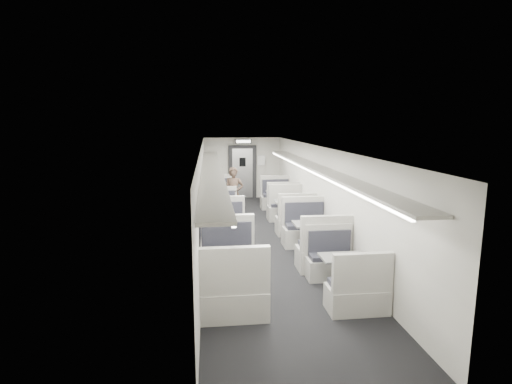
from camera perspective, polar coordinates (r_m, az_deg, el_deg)
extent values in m
cube|color=black|center=(10.27, 0.93, -7.41)|extent=(3.00, 12.00, 0.12)
cube|color=silver|center=(9.82, 0.98, 6.76)|extent=(3.00, 12.00, 0.12)
cube|color=beige|center=(15.93, -1.99, 3.47)|extent=(3.00, 0.12, 2.40)
cube|color=beige|center=(4.29, 12.35, -15.33)|extent=(3.00, 0.12, 2.40)
cube|color=beige|center=(9.88, -8.04, -0.68)|extent=(0.12, 12.00, 2.40)
cube|color=beige|center=(10.29, 9.59, -0.29)|extent=(0.12, 12.00, 2.40)
cube|color=#A9A89F|center=(12.83, -5.19, -2.60)|extent=(1.05, 0.58, 0.45)
cube|color=black|center=(12.80, -5.21, -1.38)|extent=(0.93, 0.47, 0.10)
cube|color=#A9A89F|center=(12.51, -5.20, -0.26)|extent=(1.05, 0.12, 0.69)
cube|color=#A9A89F|center=(14.34, -5.37, -1.25)|extent=(1.05, 0.58, 0.45)
cube|color=black|center=(14.26, -5.39, -0.20)|extent=(0.93, 0.47, 0.10)
cube|color=#A9A89F|center=(14.45, -5.43, 1.12)|extent=(1.05, 0.12, 0.69)
cylinder|color=#B7B7B9|center=(13.56, -5.30, -1.40)|extent=(0.10, 0.10, 0.68)
cylinder|color=#B7B7B9|center=(13.63, -5.27, -2.74)|extent=(0.36, 0.36, 0.03)
cube|color=slate|center=(13.49, -5.32, 0.19)|extent=(0.87, 0.59, 0.04)
cube|color=#A9A89F|center=(10.60, -4.82, -5.35)|extent=(1.01, 0.56, 0.43)
cube|color=black|center=(10.56, -4.85, -3.95)|extent=(0.89, 0.45, 0.09)
cube|color=#A9A89F|center=(10.27, -4.82, -2.72)|extent=(1.01, 0.11, 0.66)
cube|color=#A9A89F|center=(12.04, -5.07, -3.49)|extent=(1.01, 0.56, 0.43)
cube|color=black|center=(11.95, -5.09, -2.30)|extent=(0.89, 0.45, 0.09)
cube|color=#A9A89F|center=(12.12, -5.14, -0.75)|extent=(1.01, 0.11, 0.66)
cylinder|color=#B7B7B9|center=(11.29, -4.96, -3.80)|extent=(0.09, 0.09, 0.66)
cylinder|color=#B7B7B9|center=(11.37, -4.94, -5.34)|extent=(0.34, 0.34, 0.03)
cube|color=slate|center=(11.21, -4.99, -1.99)|extent=(0.84, 0.57, 0.04)
cube|color=#A9A89F|center=(8.41, -4.25, -9.36)|extent=(1.10, 0.61, 0.47)
cube|color=black|center=(8.35, -4.29, -7.44)|extent=(0.97, 0.49, 0.10)
cube|color=#A9A89F|center=(8.01, -4.23, -5.87)|extent=(1.10, 0.12, 0.73)
cube|color=#A9A89F|center=(9.94, -4.68, -6.28)|extent=(1.10, 0.61, 0.47)
cube|color=black|center=(9.84, -4.70, -4.73)|extent=(0.97, 0.49, 0.10)
cube|color=#A9A89F|center=(10.01, -4.78, -2.64)|extent=(1.10, 0.12, 0.73)
cylinder|color=#B7B7B9|center=(9.13, -4.49, -6.95)|extent=(0.10, 0.10, 0.72)
cylinder|color=#B7B7B9|center=(9.24, -4.46, -8.98)|extent=(0.37, 0.37, 0.03)
cube|color=slate|center=(9.03, -4.53, -4.52)|extent=(0.91, 0.62, 0.04)
cube|color=#A9A89F|center=(6.49, -3.38, -15.41)|extent=(1.11, 0.62, 0.47)
cube|color=black|center=(6.40, -3.42, -12.96)|extent=(0.98, 0.49, 0.10)
cube|color=#A9A89F|center=(6.05, -3.31, -11.17)|extent=(1.11, 0.13, 0.73)
cube|color=#A9A89F|center=(7.99, -4.10, -10.39)|extent=(1.11, 0.62, 0.47)
cube|color=black|center=(7.87, -4.12, -8.51)|extent=(0.98, 0.49, 0.10)
cube|color=#A9A89F|center=(8.02, -4.23, -5.80)|extent=(1.11, 0.13, 0.73)
cylinder|color=#B7B7B9|center=(7.19, -3.79, -11.72)|extent=(0.10, 0.10, 0.72)
cylinder|color=#B7B7B9|center=(7.32, -3.76, -14.22)|extent=(0.38, 0.38, 0.03)
cube|color=slate|center=(7.05, -3.83, -8.67)|extent=(0.92, 0.63, 0.04)
cube|color=#A9A89F|center=(12.56, 4.05, -2.86)|extent=(1.05, 0.59, 0.45)
cube|color=black|center=(12.53, 4.04, -1.61)|extent=(0.93, 0.47, 0.10)
cube|color=#A9A89F|center=(12.24, 4.27, -0.48)|extent=(1.05, 0.12, 0.69)
cube|color=#A9A89F|center=(14.05, 2.86, -1.46)|extent=(1.05, 0.59, 0.45)
cube|color=black|center=(13.97, 2.89, -0.39)|extent=(0.93, 0.47, 0.10)
cube|color=#A9A89F|center=(14.15, 2.74, 0.97)|extent=(1.05, 0.12, 0.69)
cylinder|color=#B7B7B9|center=(13.28, 3.43, -1.62)|extent=(0.10, 0.10, 0.68)
cylinder|color=#B7B7B9|center=(13.35, 3.41, -3.00)|extent=(0.36, 0.36, 0.03)
cube|color=slate|center=(13.20, 3.45, 0.00)|extent=(0.87, 0.60, 0.04)
cube|color=#A9A89F|center=(10.95, 5.71, -4.80)|extent=(1.07, 0.59, 0.45)
cube|color=black|center=(10.91, 5.70, -3.35)|extent=(0.95, 0.47, 0.10)
cube|color=#A9A89F|center=(10.61, 6.01, -2.07)|extent=(1.07, 0.12, 0.70)
cube|color=#A9A89F|center=(12.44, 4.15, -2.97)|extent=(1.07, 0.59, 0.45)
cube|color=black|center=(12.35, 4.19, -1.75)|extent=(0.95, 0.47, 0.10)
cube|color=#A9A89F|center=(12.53, 4.00, -0.17)|extent=(1.07, 0.12, 0.70)
cylinder|color=#B7B7B9|center=(11.67, 4.89, -3.25)|extent=(0.10, 0.10, 0.69)
cylinder|color=#B7B7B9|center=(11.75, 4.86, -4.82)|extent=(0.36, 0.36, 0.03)
cube|color=slate|center=(11.58, 4.92, -1.39)|extent=(0.88, 0.60, 0.04)
cube|color=#A9A89F|center=(8.49, 9.63, -9.29)|extent=(1.10, 0.61, 0.47)
cube|color=black|center=(8.42, 9.63, -7.40)|extent=(0.97, 0.49, 0.10)
cube|color=#A9A89F|center=(8.10, 10.20, -5.83)|extent=(1.10, 0.12, 0.72)
cube|color=#A9A89F|center=(9.97, 7.01, -6.28)|extent=(1.10, 0.61, 0.47)
cube|color=black|center=(9.86, 7.09, -4.75)|extent=(0.97, 0.49, 0.10)
cube|color=#A9A89F|center=(10.03, 6.78, -2.67)|extent=(1.10, 0.12, 0.72)
cylinder|color=#B7B7B9|center=(9.18, 8.23, -6.93)|extent=(0.10, 0.10, 0.71)
cylinder|color=#B7B7B9|center=(9.29, 8.18, -8.95)|extent=(0.37, 0.37, 0.03)
cube|color=slate|center=(9.08, 8.30, -4.52)|extent=(0.91, 0.62, 0.04)
cube|color=#A9A89F|center=(6.85, 14.18, -14.58)|extent=(0.96, 0.53, 0.41)
cube|color=black|center=(6.78, 14.18, -12.58)|extent=(0.85, 0.42, 0.09)
cube|color=#A9A89F|center=(6.49, 14.99, -11.09)|extent=(0.96, 0.11, 0.63)
cube|color=#A9A89F|center=(8.08, 10.58, -10.57)|extent=(0.96, 0.53, 0.41)
cube|color=black|center=(7.97, 10.69, -8.96)|extent=(0.85, 0.42, 0.09)
cube|color=#A9A89F|center=(8.09, 10.29, -6.66)|extent=(0.96, 0.11, 0.63)
cylinder|color=#B7B7B9|center=(7.42, 12.25, -11.64)|extent=(0.09, 0.09, 0.62)
cylinder|color=#B7B7B9|center=(7.53, 12.16, -13.75)|extent=(0.32, 0.32, 0.03)
cube|color=slate|center=(7.30, 12.35, -9.11)|extent=(0.79, 0.54, 0.04)
imported|color=black|center=(12.24, -3.20, -0.30)|extent=(0.68, 0.52, 1.66)
cube|color=black|center=(13.22, -7.46, 2.69)|extent=(0.02, 1.18, 0.84)
cube|color=black|center=(11.04, -7.57, 1.24)|extent=(0.02, 1.18, 0.84)
cube|color=black|center=(8.87, -7.73, -0.91)|extent=(0.02, 1.18, 0.84)
cube|color=black|center=(6.72, -7.99, -4.45)|extent=(0.02, 1.18, 0.84)
cube|color=#A9A89F|center=(9.48, -6.37, 3.30)|extent=(0.46, 10.40, 0.05)
cube|color=white|center=(9.49, -5.15, 3.03)|extent=(0.05, 10.20, 0.04)
cube|color=#A9A89F|center=(9.82, 8.52, 3.49)|extent=(0.46, 10.40, 0.05)
cube|color=white|center=(9.78, 7.38, 3.19)|extent=(0.05, 10.20, 0.04)
cube|color=black|center=(15.83, -1.95, 2.88)|extent=(1.10, 0.10, 2.10)
cube|color=#B7B7B9|center=(15.81, -1.94, 2.69)|extent=(0.80, 0.05, 1.95)
cube|color=black|center=(15.72, -1.94, 4.30)|extent=(0.25, 0.02, 0.35)
cube|color=black|center=(15.24, -1.82, 7.25)|extent=(0.62, 0.10, 0.16)
cube|color=white|center=(15.18, -1.80, 7.24)|extent=(0.54, 0.02, 0.10)
cube|color=white|center=(15.84, 0.76, 4.53)|extent=(0.32, 0.02, 0.40)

